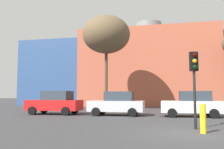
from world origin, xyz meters
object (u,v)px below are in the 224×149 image
at_px(parked_car_1, 117,104).
at_px(bollard_yellow_0, 203,119).
at_px(traffic_light_island, 194,72).
at_px(bare_tree_1, 106,35).
at_px(parked_car_2, 192,104).
at_px(parked_car_0, 55,103).

distance_m(parked_car_1, bollard_yellow_0, 9.28).
bearing_deg(traffic_light_island, bare_tree_1, -161.83).
relative_size(parked_car_2, bare_tree_1, 0.42).
bearing_deg(parked_car_1, bare_tree_1, -69.34).
distance_m(traffic_light_island, bollard_yellow_0, 2.36).
xyz_separation_m(parked_car_1, traffic_light_island, (4.94, -6.55, 1.72)).
distance_m(parked_car_0, parked_car_1, 5.12).
bearing_deg(parked_car_0, bare_tree_1, -112.21).
distance_m(parked_car_0, bollard_yellow_0, 12.82).
bearing_deg(bollard_yellow_0, parked_car_2, 87.17).
xyz_separation_m(parked_car_0, parked_car_2, (10.59, 0.00, -0.02)).
xyz_separation_m(parked_car_1, bollard_yellow_0, (5.10, -7.74, -0.31)).
bearing_deg(parked_car_0, bollard_yellow_0, 142.82).
height_order(parked_car_1, traffic_light_island, traffic_light_island).
relative_size(parked_car_0, parked_car_1, 1.03).
bearing_deg(bollard_yellow_0, traffic_light_island, 97.44).
distance_m(parked_car_1, traffic_light_island, 8.38).
xyz_separation_m(parked_car_0, traffic_light_island, (10.05, -6.55, 1.69)).
bearing_deg(bare_tree_1, parked_car_1, -69.34).
xyz_separation_m(traffic_light_island, bare_tree_1, (-7.40, 13.06, 5.36)).
xyz_separation_m(parked_car_1, bare_tree_1, (-2.46, 6.51, 7.08)).
relative_size(parked_car_1, parked_car_2, 0.99).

